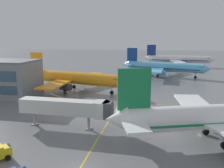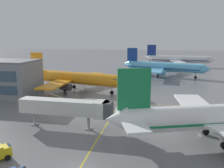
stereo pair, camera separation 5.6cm
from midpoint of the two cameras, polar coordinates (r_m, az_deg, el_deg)
airliner_second_row at (r=78.65m, az=-9.20°, el=1.42°), size 38.25×32.52×11.99m
airliner_third_row at (r=108.99m, az=12.11°, el=4.02°), size 38.52×32.87×12.19m
airliner_far_left_stand at (r=146.88m, az=15.45°, el=5.70°), size 40.63×35.14×12.66m
taxiway_markings at (r=47.17m, az=-1.68°, el=-10.19°), size 121.28×79.18×0.01m
jet_bridge at (r=45.97m, az=-9.44°, el=-5.57°), size 18.15×3.39×5.58m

